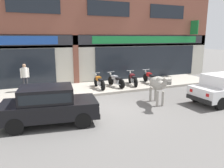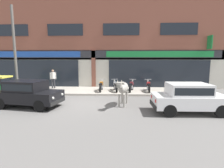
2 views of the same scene
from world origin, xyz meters
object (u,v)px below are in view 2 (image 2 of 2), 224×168
object	(u,v)px
car_0	(28,92)
car_1	(189,97)
pedestrian	(53,77)
utility_pole	(15,50)
cow	(123,88)
motorcycle_0	(101,86)
motorcycle_1	(115,86)
motorcycle_2	(131,86)
motorcycle_3	(148,86)

from	to	relation	value
car_0	car_1	xyz separation A→B (m)	(8.45, -0.69, 0.00)
pedestrian	utility_pole	world-z (taller)	utility_pole
car_0	car_1	bearing A→B (deg)	-4.67
cow	motorcycle_0	distance (m)	4.16
car_0	utility_pole	world-z (taller)	utility_pole
car_0	motorcycle_1	size ratio (longest dim) A/B	2.10
cow	motorcycle_2	size ratio (longest dim) A/B	1.19
motorcycle_3	pedestrian	bearing A→B (deg)	172.55
car_0	pedestrian	distance (m)	5.31
motorcycle_1	car_1	bearing A→B (deg)	-52.78
motorcycle_1	motorcycle_3	bearing A→B (deg)	0.26
car_1	utility_pole	size ratio (longest dim) A/B	0.58
motorcycle_0	motorcycle_2	bearing A→B (deg)	-0.21
motorcycle_1	motorcycle_2	world-z (taller)	same
cow	motorcycle_3	world-z (taller)	cow
car_1	motorcycle_0	distance (m)	6.94
car_0	motorcycle_3	bearing A→B (deg)	30.21
motorcycle_1	motorcycle_0	bearing A→B (deg)	177.99
cow	motorcycle_3	distance (m)	4.30
motorcycle_3	utility_pole	distance (m)	10.27
car_1	motorcycle_3	bearing A→B (deg)	103.42
cow	car_1	distance (m)	3.41
cow	car_0	size ratio (longest dim) A/B	0.56
motorcycle_0	motorcycle_1	distance (m)	1.12
motorcycle_1	motorcycle_2	distance (m)	1.23
motorcycle_0	car_0	bearing A→B (deg)	-130.12
utility_pole	motorcycle_2	bearing A→B (deg)	6.30
motorcycle_1	pedestrian	xyz separation A→B (m)	(-5.33, 1.04, 0.60)
car_0	motorcycle_1	bearing A→B (deg)	41.85
car_0	motorcycle_3	distance (m)	8.42
motorcycle_0	cow	bearing A→B (deg)	-66.45
cow	car_1	world-z (taller)	cow
cow	motorcycle_1	distance (m)	3.81
motorcycle_0	utility_pole	bearing A→B (deg)	-171.25
utility_pole	car_1	bearing A→B (deg)	-19.94
motorcycle_2	pedestrian	size ratio (longest dim) A/B	1.12
cow	motorcycle_0	xyz separation A→B (m)	(-1.65, 3.79, -0.47)
motorcycle_0	motorcycle_3	distance (m)	3.68
car_1	motorcycle_1	xyz separation A→B (m)	(-3.73, 4.91, -0.28)
motorcycle_2	cow	bearing A→B (deg)	-100.59
motorcycle_3	pedestrian	size ratio (longest dim) A/B	1.13
motorcycle_1	utility_pole	bearing A→B (deg)	-172.88
motorcycle_0	motorcycle_1	bearing A→B (deg)	-2.01
car_0	motorcycle_1	world-z (taller)	car_0
pedestrian	car_0	bearing A→B (deg)	-83.30
motorcycle_1	pedestrian	bearing A→B (deg)	168.94
motorcycle_0	motorcycle_2	world-z (taller)	same
motorcycle_1	motorcycle_3	xyz separation A→B (m)	(2.56, 0.01, 0.00)
cow	motorcycle_0	bearing A→B (deg)	113.55
cow	motorcycle_0	size ratio (longest dim) A/B	1.18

